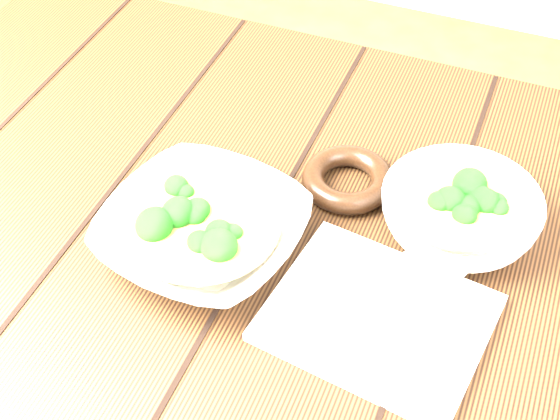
# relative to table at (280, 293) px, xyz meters

# --- Properties ---
(table) EXTENTS (1.20, 0.80, 0.75)m
(table) POSITION_rel_table_xyz_m (0.00, 0.00, 0.00)
(table) COLOR #321E0E
(table) RESTS_ON ground
(soup_bowl_front) EXTENTS (0.25, 0.25, 0.06)m
(soup_bowl_front) POSITION_rel_table_xyz_m (-0.07, -0.06, 0.15)
(soup_bowl_front) COLOR silver
(soup_bowl_front) RESTS_ON table
(soup_bowl_back) EXTENTS (0.22, 0.22, 0.07)m
(soup_bowl_back) POSITION_rel_table_xyz_m (0.19, 0.07, 0.15)
(soup_bowl_back) COLOR silver
(soup_bowl_back) RESTS_ON table
(trivet) EXTENTS (0.14, 0.14, 0.03)m
(trivet) POSITION_rel_table_xyz_m (0.05, 0.10, 0.13)
(trivet) COLOR black
(trivet) RESTS_ON table
(napkin) EXTENTS (0.25, 0.21, 0.01)m
(napkin) POSITION_rel_table_xyz_m (0.15, -0.08, 0.13)
(napkin) COLOR beige
(napkin) RESTS_ON table
(spoon_left) EXTENTS (0.07, 0.18, 0.01)m
(spoon_left) POSITION_rel_table_xyz_m (0.14, -0.04, 0.14)
(spoon_left) COLOR #B6AFA0
(spoon_left) RESTS_ON napkin
(spoon_right) EXTENTS (0.09, 0.18, 0.01)m
(spoon_right) POSITION_rel_table_xyz_m (0.19, -0.03, 0.14)
(spoon_right) COLOR #B6AFA0
(spoon_right) RESTS_ON napkin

